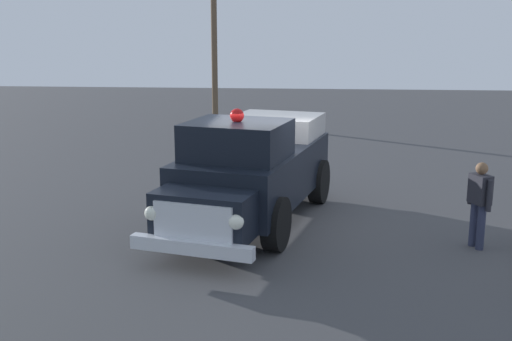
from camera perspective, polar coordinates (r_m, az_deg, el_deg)
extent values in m
plane|color=#424244|center=(13.60, 1.55, -4.82)|extent=(60.00, 60.00, 0.00)
cylinder|color=black|center=(11.87, 1.85, -4.86)|extent=(0.56, 1.09, 1.04)
cylinder|color=black|center=(12.58, -6.92, -3.92)|extent=(0.56, 1.09, 1.04)
cylinder|color=black|center=(15.13, 5.73, -0.99)|extent=(0.56, 1.09, 1.04)
cylinder|color=black|center=(15.69, -1.40, -0.42)|extent=(0.56, 1.09, 1.04)
cube|color=black|center=(13.64, 0.00, -0.19)|extent=(3.21, 5.26, 1.10)
cube|color=black|center=(11.10, -4.76, -4.01)|extent=(1.92, 1.29, 0.84)
cube|color=black|center=(12.39, -1.72, 2.72)|extent=(2.25, 2.10, 0.76)
cube|color=silver|center=(14.94, 1.92, 3.90)|extent=(2.31, 2.12, 0.60)
cube|color=silver|center=(10.71, -5.72, -4.67)|extent=(1.43, 0.46, 0.64)
cube|color=silver|center=(10.76, -5.89, -6.96)|extent=(2.22, 0.73, 0.24)
sphere|color=white|center=(10.40, -1.80, -4.70)|extent=(0.31, 0.31, 0.26)
sphere|color=white|center=(11.02, -9.44, -3.84)|extent=(0.31, 0.31, 0.26)
sphere|color=red|center=(12.31, -1.73, 5.01)|extent=(0.34, 0.34, 0.28)
cylinder|color=#2D334C|center=(12.66, 19.75, -4.88)|extent=(0.20, 0.20, 0.88)
cylinder|color=#2D334C|center=(12.82, 19.15, -4.60)|extent=(0.20, 0.20, 0.88)
cube|color=#26262D|center=(12.55, 19.69, -1.60)|extent=(0.41, 0.49, 0.56)
cylinder|color=#26262D|center=(12.36, 20.43, -2.17)|extent=(0.13, 0.13, 0.60)
cylinder|color=#26262D|center=(12.77, 18.93, -1.58)|extent=(0.13, 0.13, 0.60)
sphere|color=brown|center=(12.46, 19.83, 0.18)|extent=(0.30, 0.30, 0.23)
cylinder|color=brown|center=(27.92, -3.81, 11.50)|extent=(0.26, 0.26, 6.90)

